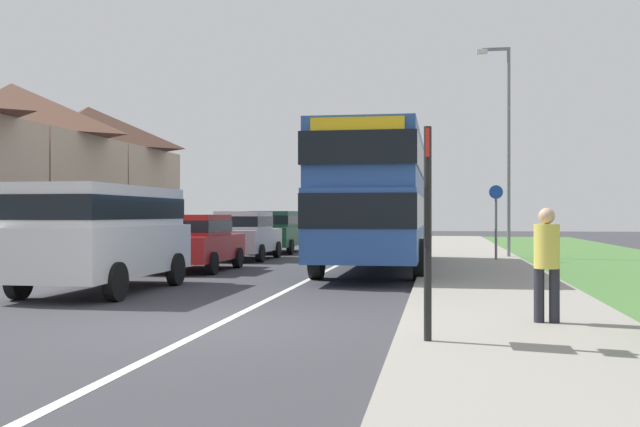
{
  "coord_description": "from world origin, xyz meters",
  "views": [
    {
      "loc": [
        3.15,
        -9.85,
        1.58
      ],
      "look_at": [
        0.56,
        5.78,
        1.6
      ],
      "focal_mm": 40.99,
      "sensor_mm": 36.0,
      "label": 1
    }
  ],
  "objects_px": {
    "bus_stop_sign": "(428,218)",
    "parked_car_dark_green": "(276,230)",
    "parked_car_silver": "(245,233)",
    "cycle_route_sign": "(496,219)",
    "double_decker_bus": "(377,194)",
    "parked_car_red": "(194,240)",
    "street_lamp_mid": "(506,138)",
    "parked_van_white": "(104,229)",
    "pedestrian_at_stop": "(547,259)"
  },
  "relations": [
    {
      "from": "parked_van_white",
      "to": "pedestrian_at_stop",
      "type": "bearing_deg",
      "value": -24.54
    },
    {
      "from": "parked_van_white",
      "to": "bus_stop_sign",
      "type": "height_order",
      "value": "bus_stop_sign"
    },
    {
      "from": "double_decker_bus",
      "to": "street_lamp_mid",
      "type": "relative_size",
      "value": 1.38
    },
    {
      "from": "parked_van_white",
      "to": "double_decker_bus",
      "type": "bearing_deg",
      "value": 51.81
    },
    {
      "from": "double_decker_bus",
      "to": "parked_car_red",
      "type": "height_order",
      "value": "double_decker_bus"
    },
    {
      "from": "street_lamp_mid",
      "to": "parked_car_red",
      "type": "bearing_deg",
      "value": -144.31
    },
    {
      "from": "parked_car_silver",
      "to": "cycle_route_sign",
      "type": "relative_size",
      "value": 1.59
    },
    {
      "from": "bus_stop_sign",
      "to": "street_lamp_mid",
      "type": "xyz_separation_m",
      "value": [
        2.37,
        17.44,
        2.69
      ]
    },
    {
      "from": "bus_stop_sign",
      "to": "street_lamp_mid",
      "type": "distance_m",
      "value": 17.81
    },
    {
      "from": "double_decker_bus",
      "to": "parked_car_silver",
      "type": "relative_size",
      "value": 2.54
    },
    {
      "from": "parked_car_red",
      "to": "parked_van_white",
      "type": "bearing_deg",
      "value": -89.68
    },
    {
      "from": "parked_car_red",
      "to": "double_decker_bus",
      "type": "bearing_deg",
      "value": 9.6
    },
    {
      "from": "parked_van_white",
      "to": "street_lamp_mid",
      "type": "height_order",
      "value": "street_lamp_mid"
    },
    {
      "from": "cycle_route_sign",
      "to": "street_lamp_mid",
      "type": "height_order",
      "value": "street_lamp_mid"
    },
    {
      "from": "pedestrian_at_stop",
      "to": "parked_van_white",
      "type": "bearing_deg",
      "value": 155.46
    },
    {
      "from": "double_decker_bus",
      "to": "pedestrian_at_stop",
      "type": "distance_m",
      "value": 10.67
    },
    {
      "from": "double_decker_bus",
      "to": "bus_stop_sign",
      "type": "distance_m",
      "value": 11.94
    },
    {
      "from": "bus_stop_sign",
      "to": "cycle_route_sign",
      "type": "relative_size",
      "value": 1.03
    },
    {
      "from": "parked_car_red",
      "to": "cycle_route_sign",
      "type": "xyz_separation_m",
      "value": [
        8.57,
        4.63,
        0.56
      ]
    },
    {
      "from": "double_decker_bus",
      "to": "parked_van_white",
      "type": "height_order",
      "value": "double_decker_bus"
    },
    {
      "from": "double_decker_bus",
      "to": "bus_stop_sign",
      "type": "bearing_deg",
      "value": -82.33
    },
    {
      "from": "double_decker_bus",
      "to": "parked_car_silver",
      "type": "height_order",
      "value": "double_decker_bus"
    },
    {
      "from": "parked_van_white",
      "to": "parked_car_dark_green",
      "type": "height_order",
      "value": "parked_van_white"
    },
    {
      "from": "parked_car_red",
      "to": "pedestrian_at_stop",
      "type": "xyz_separation_m",
      "value": [
        8.22,
        -9.27,
        0.1
      ]
    },
    {
      "from": "parked_car_silver",
      "to": "bus_stop_sign",
      "type": "distance_m",
      "value": 17.27
    },
    {
      "from": "bus_stop_sign",
      "to": "cycle_route_sign",
      "type": "height_order",
      "value": "bus_stop_sign"
    },
    {
      "from": "parked_car_red",
      "to": "bus_stop_sign",
      "type": "bearing_deg",
      "value": -58.74
    },
    {
      "from": "parked_van_white",
      "to": "cycle_route_sign",
      "type": "height_order",
      "value": "cycle_route_sign"
    },
    {
      "from": "pedestrian_at_stop",
      "to": "street_lamp_mid",
      "type": "height_order",
      "value": "street_lamp_mid"
    },
    {
      "from": "parked_car_dark_green",
      "to": "street_lamp_mid",
      "type": "relative_size",
      "value": 0.61
    },
    {
      "from": "parked_car_silver",
      "to": "street_lamp_mid",
      "type": "xyz_separation_m",
      "value": [
        8.92,
        1.47,
        3.31
      ]
    },
    {
      "from": "parked_van_white",
      "to": "bus_stop_sign",
      "type": "relative_size",
      "value": 1.89
    },
    {
      "from": "street_lamp_mid",
      "to": "parked_car_silver",
      "type": "bearing_deg",
      "value": -170.65
    },
    {
      "from": "parked_van_white",
      "to": "bus_stop_sign",
      "type": "bearing_deg",
      "value": -39.3
    },
    {
      "from": "parked_van_white",
      "to": "parked_car_silver",
      "type": "relative_size",
      "value": 1.23
    },
    {
      "from": "bus_stop_sign",
      "to": "parked_car_dark_green",
      "type": "bearing_deg",
      "value": 107.48
    },
    {
      "from": "parked_van_white",
      "to": "street_lamp_mid",
      "type": "bearing_deg",
      "value": 53.19
    },
    {
      "from": "parked_car_red",
      "to": "pedestrian_at_stop",
      "type": "relative_size",
      "value": 2.36
    },
    {
      "from": "parked_car_silver",
      "to": "cycle_route_sign",
      "type": "height_order",
      "value": "cycle_route_sign"
    },
    {
      "from": "parked_car_dark_green",
      "to": "pedestrian_at_stop",
      "type": "height_order",
      "value": "parked_car_dark_green"
    },
    {
      "from": "parked_car_dark_green",
      "to": "pedestrian_at_stop",
      "type": "relative_size",
      "value": 2.69
    },
    {
      "from": "parked_car_red",
      "to": "parked_car_silver",
      "type": "distance_m",
      "value": 5.02
    },
    {
      "from": "parked_car_red",
      "to": "street_lamp_mid",
      "type": "relative_size",
      "value": 0.53
    },
    {
      "from": "pedestrian_at_stop",
      "to": "bus_stop_sign",
      "type": "relative_size",
      "value": 0.64
    },
    {
      "from": "bus_stop_sign",
      "to": "pedestrian_at_stop",
      "type": "bearing_deg",
      "value": 47.16
    },
    {
      "from": "pedestrian_at_stop",
      "to": "bus_stop_sign",
      "type": "height_order",
      "value": "bus_stop_sign"
    },
    {
      "from": "parked_van_white",
      "to": "pedestrian_at_stop",
      "type": "distance_m",
      "value": 9.0
    },
    {
      "from": "cycle_route_sign",
      "to": "street_lamp_mid",
      "type": "distance_m",
      "value": 3.39
    },
    {
      "from": "parked_car_dark_green",
      "to": "parked_van_white",
      "type": "bearing_deg",
      "value": -90.23
    },
    {
      "from": "parked_car_red",
      "to": "bus_stop_sign",
      "type": "distance_m",
      "value": 12.84
    }
  ]
}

